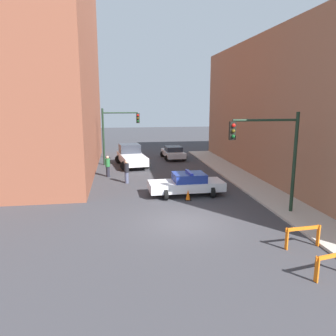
{
  "coord_description": "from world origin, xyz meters",
  "views": [
    {
      "loc": [
        -3.05,
        -14.89,
        5.84
      ],
      "look_at": [
        0.5,
        8.4,
        1.02
      ],
      "focal_mm": 35.0,
      "sensor_mm": 36.0,
      "label": 1
    }
  ],
  "objects_px": {
    "traffic_light_near": "(274,148)",
    "traffic_cone": "(188,195)",
    "parked_car_near": "(173,152)",
    "pedestrian_crossing": "(127,172)",
    "traffic_light_far": "(115,128)",
    "police_car": "(187,184)",
    "pedestrian_corner": "(108,166)",
    "barrier_front": "(334,261)",
    "barrier_mid": "(303,233)",
    "white_truck": "(131,156)"
  },
  "relations": [
    {
      "from": "police_car",
      "to": "parked_car_near",
      "type": "relative_size",
      "value": 1.09
    },
    {
      "from": "white_truck",
      "to": "pedestrian_corner",
      "type": "bearing_deg",
      "value": -122.97
    },
    {
      "from": "traffic_light_near",
      "to": "police_car",
      "type": "distance_m",
      "value": 6.2
    },
    {
      "from": "traffic_light_near",
      "to": "barrier_front",
      "type": "distance_m",
      "value": 7.0
    },
    {
      "from": "pedestrian_crossing",
      "to": "pedestrian_corner",
      "type": "distance_m",
      "value": 2.68
    },
    {
      "from": "barrier_mid",
      "to": "pedestrian_corner",
      "type": "bearing_deg",
      "value": 119.93
    },
    {
      "from": "pedestrian_corner",
      "to": "traffic_cone",
      "type": "xyz_separation_m",
      "value": [
        4.92,
        -7.05,
        -0.54
      ]
    },
    {
      "from": "white_truck",
      "to": "barrier_mid",
      "type": "distance_m",
      "value": 19.39
    },
    {
      "from": "police_car",
      "to": "pedestrian_crossing",
      "type": "relative_size",
      "value": 2.86
    },
    {
      "from": "white_truck",
      "to": "traffic_cone",
      "type": "bearing_deg",
      "value": -83.29
    },
    {
      "from": "parked_car_near",
      "to": "traffic_cone",
      "type": "distance_m",
      "value": 14.43
    },
    {
      "from": "pedestrian_corner",
      "to": "traffic_cone",
      "type": "distance_m",
      "value": 8.61
    },
    {
      "from": "parked_car_near",
      "to": "traffic_cone",
      "type": "xyz_separation_m",
      "value": [
        -1.51,
        -14.35,
        -0.36
      ]
    },
    {
      "from": "traffic_light_far",
      "to": "traffic_light_near",
      "type": "bearing_deg",
      "value": -62.1
    },
    {
      "from": "police_car",
      "to": "barrier_front",
      "type": "height_order",
      "value": "police_car"
    },
    {
      "from": "traffic_light_far",
      "to": "pedestrian_crossing",
      "type": "relative_size",
      "value": 3.13
    },
    {
      "from": "white_truck",
      "to": "parked_car_near",
      "type": "xyz_separation_m",
      "value": [
        4.42,
        3.03,
        -0.23
      ]
    },
    {
      "from": "barrier_mid",
      "to": "traffic_cone",
      "type": "distance_m",
      "value": 7.78
    },
    {
      "from": "traffic_light_near",
      "to": "barrier_mid",
      "type": "distance_m",
      "value": 4.96
    },
    {
      "from": "pedestrian_crossing",
      "to": "traffic_cone",
      "type": "bearing_deg",
      "value": -124.63
    },
    {
      "from": "traffic_light_near",
      "to": "pedestrian_corner",
      "type": "bearing_deg",
      "value": 130.49
    },
    {
      "from": "parked_car_near",
      "to": "barrier_front",
      "type": "xyz_separation_m",
      "value": [
        1.44,
        -23.75,
        -0.06
      ]
    },
    {
      "from": "barrier_mid",
      "to": "traffic_light_far",
      "type": "bearing_deg",
      "value": 111.39
    },
    {
      "from": "parked_car_near",
      "to": "traffic_cone",
      "type": "height_order",
      "value": "parked_car_near"
    },
    {
      "from": "parked_car_near",
      "to": "pedestrian_corner",
      "type": "distance_m",
      "value": 9.73
    },
    {
      "from": "barrier_front",
      "to": "traffic_cone",
      "type": "bearing_deg",
      "value": 107.44
    },
    {
      "from": "traffic_light_near",
      "to": "parked_car_near",
      "type": "height_order",
      "value": "traffic_light_near"
    },
    {
      "from": "parked_car_near",
      "to": "pedestrian_crossing",
      "type": "distance_m",
      "value": 10.82
    },
    {
      "from": "barrier_front",
      "to": "barrier_mid",
      "type": "xyz_separation_m",
      "value": [
        0.26,
        2.33,
        0.0
      ]
    },
    {
      "from": "traffic_light_far",
      "to": "traffic_cone",
      "type": "bearing_deg",
      "value": -70.44
    },
    {
      "from": "police_car",
      "to": "pedestrian_corner",
      "type": "bearing_deg",
      "value": 38.98
    },
    {
      "from": "police_car",
      "to": "barrier_front",
      "type": "xyz_separation_m",
      "value": [
        2.79,
        -10.53,
        -0.11
      ]
    },
    {
      "from": "traffic_light_near",
      "to": "pedestrian_crossing",
      "type": "distance_m",
      "value": 11.03
    },
    {
      "from": "traffic_light_near",
      "to": "police_car",
      "type": "relative_size",
      "value": 1.09
    },
    {
      "from": "pedestrian_crossing",
      "to": "traffic_cone",
      "type": "relative_size",
      "value": 2.53
    },
    {
      "from": "traffic_light_near",
      "to": "pedestrian_crossing",
      "type": "xyz_separation_m",
      "value": [
        -7.26,
        7.86,
        -2.67
      ]
    },
    {
      "from": "traffic_light_near",
      "to": "traffic_cone",
      "type": "xyz_separation_m",
      "value": [
        -3.74,
        3.09,
        -3.21
      ]
    },
    {
      "from": "white_truck",
      "to": "traffic_cone",
      "type": "height_order",
      "value": "white_truck"
    },
    {
      "from": "traffic_light_far",
      "to": "pedestrian_corner",
      "type": "height_order",
      "value": "traffic_light_far"
    },
    {
      "from": "traffic_light_far",
      "to": "police_car",
      "type": "bearing_deg",
      "value": -67.85
    },
    {
      "from": "traffic_light_near",
      "to": "traffic_cone",
      "type": "bearing_deg",
      "value": 140.41
    },
    {
      "from": "barrier_front",
      "to": "barrier_mid",
      "type": "relative_size",
      "value": 0.99
    },
    {
      "from": "parked_car_near",
      "to": "pedestrian_crossing",
      "type": "height_order",
      "value": "pedestrian_crossing"
    },
    {
      "from": "traffic_light_far",
      "to": "police_car",
      "type": "xyz_separation_m",
      "value": [
        4.46,
        -10.95,
        -2.67
      ]
    },
    {
      "from": "pedestrian_corner",
      "to": "pedestrian_crossing",
      "type": "bearing_deg",
      "value": -145.99
    },
    {
      "from": "barrier_front",
      "to": "white_truck",
      "type": "bearing_deg",
      "value": 105.79
    },
    {
      "from": "traffic_light_far",
      "to": "parked_car_near",
      "type": "xyz_separation_m",
      "value": [
        5.8,
        2.27,
        -2.72
      ]
    },
    {
      "from": "white_truck",
      "to": "traffic_cone",
      "type": "relative_size",
      "value": 8.57
    },
    {
      "from": "police_car",
      "to": "pedestrian_corner",
      "type": "relative_size",
      "value": 2.86
    },
    {
      "from": "traffic_light_near",
      "to": "traffic_light_far",
      "type": "distance_m",
      "value": 17.16
    }
  ]
}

